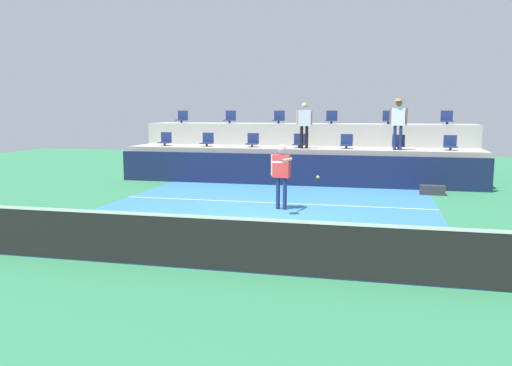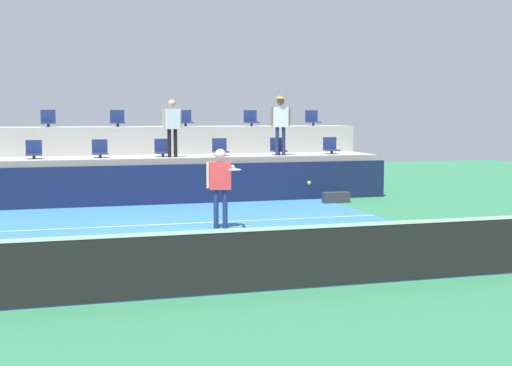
{
  "view_description": "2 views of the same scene",
  "coord_description": "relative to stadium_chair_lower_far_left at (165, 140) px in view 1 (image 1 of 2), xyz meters",
  "views": [
    {
      "loc": [
        2.88,
        -11.84,
        2.61
      ],
      "look_at": [
        0.43,
        -1.5,
        1.12
      ],
      "focal_mm": 36.31,
      "sensor_mm": 36.0,
      "label": 1
    },
    {
      "loc": [
        -3.1,
        -13.27,
        2.49
      ],
      "look_at": [
        0.45,
        -1.06,
        1.24
      ],
      "focal_mm": 49.35,
      "sensor_mm": 36.0,
      "label": 2
    }
  ],
  "objects": [
    {
      "name": "tennis_ball",
      "position": [
        6.95,
        -7.93,
        -0.28
      ],
      "size": [
        0.07,
        0.07,
        0.07
      ],
      "color": "#CCE033"
    },
    {
      "name": "stadium_chair_upper_far_left",
      "position": [
        0.01,
        1.8,
        0.85
      ],
      "size": [
        0.44,
        0.4,
        0.52
      ],
      "color": "#2D2D33",
      "rests_on": "seating_tier_upper"
    },
    {
      "name": "stadium_chair_lower_mid_right",
      "position": [
        7.07,
        0.0,
        0.0
      ],
      "size": [
        0.44,
        0.4,
        0.52
      ],
      "color": "#2D2D33",
      "rests_on": "seating_tier_lower"
    },
    {
      "name": "stadium_chair_upper_far_right",
      "position": [
        10.7,
        1.8,
        0.85
      ],
      "size": [
        0.44,
        0.4,
        0.52
      ],
      "color": "#2D2D33",
      "rests_on": "seating_tier_upper"
    },
    {
      "name": "ground_plane",
      "position": [
        5.33,
        -7.23,
        -1.46
      ],
      "size": [
        40.0,
        40.0,
        0.0
      ],
      "primitive_type": "plane",
      "color": "#2D754C"
    },
    {
      "name": "tennis_player",
      "position": [
        5.73,
        -5.73,
        -0.39
      ],
      "size": [
        0.6,
        1.28,
        1.74
      ],
      "color": "navy",
      "rests_on": "ground_plane"
    },
    {
      "name": "seating_tier_upper",
      "position": [
        5.33,
        1.87,
        -0.41
      ],
      "size": [
        13.0,
        1.8,
        2.1
      ],
      "primitive_type": "cube",
      "color": "#ADAAA3",
      "rests_on": "ground_plane"
    },
    {
      "name": "court_service_line",
      "position": [
        5.33,
        -4.83,
        -1.46
      ],
      "size": [
        9.0,
        0.06,
        0.0
      ],
      "primitive_type": "cube",
      "color": "white",
      "rests_on": "ground_plane"
    },
    {
      "name": "stadium_chair_lower_right",
      "position": [
        8.9,
        0.0,
        0.0
      ],
      "size": [
        0.44,
        0.4,
        0.52
      ],
      "color": "#2D2D33",
      "rests_on": "seating_tier_lower"
    },
    {
      "name": "spectator_with_hat",
      "position": [
        8.85,
        -0.38,
        0.89
      ],
      "size": [
        0.61,
        0.46,
        1.79
      ],
      "color": "navy",
      "rests_on": "seating_tier_lower"
    },
    {
      "name": "stadium_chair_lower_center",
      "position": [
        5.34,
        0.0,
        0.0
      ],
      "size": [
        0.44,
        0.4,
        0.52
      ],
      "color": "#2D2D33",
      "rests_on": "seating_tier_lower"
    },
    {
      "name": "court_inner_paint",
      "position": [
        5.33,
        -6.23,
        -1.46
      ],
      "size": [
        9.0,
        10.0,
        0.01
      ],
      "primitive_type": "cube",
      "color": "teal",
      "rests_on": "ground_plane"
    },
    {
      "name": "stadium_chair_upper_right",
      "position": [
        8.54,
        1.8,
        0.85
      ],
      "size": [
        0.44,
        0.4,
        0.52
      ],
      "color": "#2D2D33",
      "rests_on": "seating_tier_upper"
    },
    {
      "name": "tennis_net",
      "position": [
        5.33,
        -11.23,
        -0.97
      ],
      "size": [
        10.48,
        0.08,
        1.07
      ],
      "color": "black",
      "rests_on": "ground_plane"
    },
    {
      "name": "spectator_in_white",
      "position": [
        5.57,
        -0.38,
        0.78
      ],
      "size": [
        0.58,
        0.27,
        1.66
      ],
      "color": "black",
      "rests_on": "seating_tier_lower"
    },
    {
      "name": "seating_tier_lower",
      "position": [
        5.33,
        0.07,
        -0.84
      ],
      "size": [
        13.0,
        1.8,
        1.25
      ],
      "primitive_type": "cube",
      "color": "#ADAAA3",
      "rests_on": "ground_plane"
    },
    {
      "name": "stadium_chair_upper_mid_left",
      "position": [
        4.22,
        1.8,
        0.85
      ],
      "size": [
        0.44,
        0.4,
        0.52
      ],
      "color": "#2D2D33",
      "rests_on": "seating_tier_upper"
    },
    {
      "name": "stadium_chair_upper_mid_right",
      "position": [
        6.35,
        1.8,
        0.85
      ],
      "size": [
        0.44,
        0.4,
        0.52
      ],
      "color": "#2D2D33",
      "rests_on": "seating_tier_upper"
    },
    {
      "name": "stadium_chair_upper_left",
      "position": [
        2.15,
        1.8,
        0.85
      ],
      "size": [
        0.44,
        0.4,
        0.52
      ],
      "color": "#2D2D33",
      "rests_on": "seating_tier_upper"
    },
    {
      "name": "stadium_chair_lower_far_left",
      "position": [
        0.0,
        0.0,
        0.0
      ],
      "size": [
        0.44,
        0.4,
        0.52
      ],
      "color": "#2D2D33",
      "rests_on": "seating_tier_lower"
    },
    {
      "name": "equipment_bag",
      "position": [
        9.89,
        -2.24,
        -1.31
      ],
      "size": [
        0.76,
        0.28,
        0.3
      ],
      "primitive_type": "cube",
      "color": "#333338",
      "rests_on": "ground_plane"
    },
    {
      "name": "stadium_chair_lower_mid_left",
      "position": [
        3.55,
        0.0,
        0.0
      ],
      "size": [
        0.44,
        0.4,
        0.52
      ],
      "color": "#2D2D33",
      "rests_on": "seating_tier_lower"
    },
    {
      "name": "stadium_chair_lower_far_right",
      "position": [
        10.64,
        0.0,
        0.0
      ],
      "size": [
        0.44,
        0.4,
        0.52
      ],
      "color": "#2D2D33",
      "rests_on": "seating_tier_lower"
    },
    {
      "name": "stadium_chair_lower_left",
      "position": [
        1.75,
        0.0,
        0.0
      ],
      "size": [
        0.44,
        0.4,
        0.52
      ],
      "color": "#2D2D33",
      "rests_on": "seating_tier_lower"
    },
    {
      "name": "sponsor_backboard",
      "position": [
        5.33,
        -1.23,
        -0.91
      ],
      "size": [
        13.0,
        0.16,
        1.1
      ],
      "primitive_type": "cube",
      "color": "#141E42",
      "rests_on": "ground_plane"
    }
  ]
}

